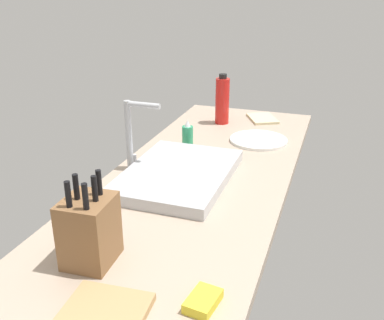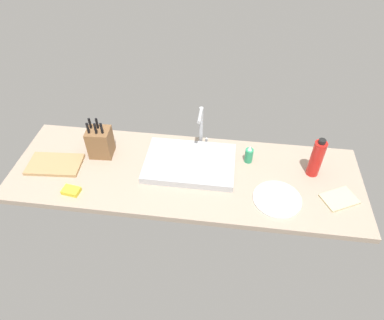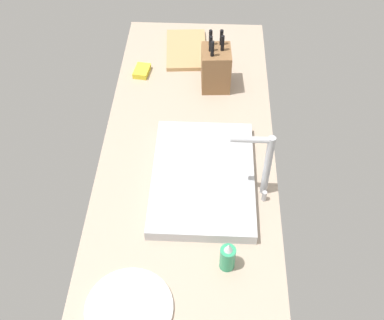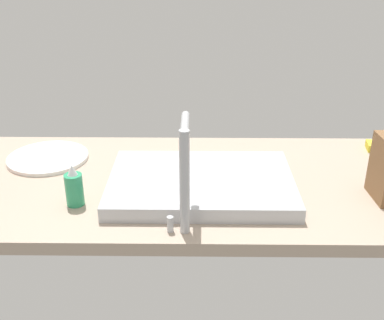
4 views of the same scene
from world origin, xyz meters
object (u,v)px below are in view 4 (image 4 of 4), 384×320
(dinner_plate, at_px, (48,158))
(dish_sponge, at_px, (381,147))
(faucet, at_px, (184,171))
(sink_basin, at_px, (201,183))
(soap_bottle, at_px, (74,188))

(dinner_plate, relative_size, dish_sponge, 2.78)
(dinner_plate, bearing_deg, faucet, 138.80)
(sink_basin, height_order, dinner_plate, sink_basin)
(faucet, bearing_deg, dish_sponge, -143.33)
(faucet, height_order, soap_bottle, faucet)
(faucet, height_order, dinner_plate, faucet)
(sink_basin, bearing_deg, dinner_plate, -21.92)
(dish_sponge, bearing_deg, dinner_plate, 4.60)
(soap_bottle, relative_size, dish_sponge, 1.27)
(sink_basin, height_order, faucet, faucet)
(soap_bottle, xyz_separation_m, dish_sponge, (-0.92, -0.36, -0.04))
(faucet, distance_m, dinner_plate, 0.60)
(dish_sponge, bearing_deg, faucet, 36.67)
(soap_bottle, bearing_deg, faucet, 159.14)
(dinner_plate, bearing_deg, dish_sponge, -175.40)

